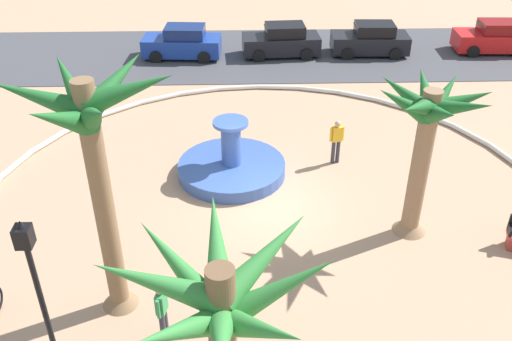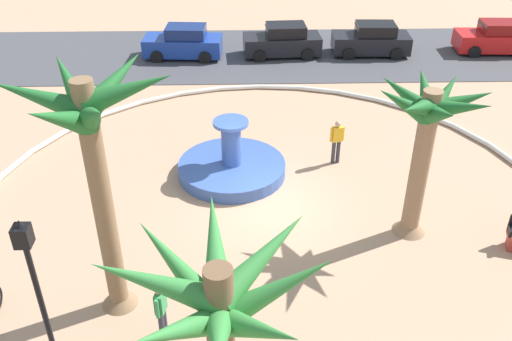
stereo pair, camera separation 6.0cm
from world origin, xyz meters
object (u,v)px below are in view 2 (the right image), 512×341
at_px(lamppost, 38,291).
at_px(person_cyclist_helmet, 161,309).
at_px(parked_car_second, 283,41).
at_px(fountain, 232,167).
at_px(parked_car_third, 371,40).
at_px(palm_tree_by_curb, 219,312).
at_px(person_cyclist_photo, 337,140).
at_px(parked_car_leftmost, 183,43).
at_px(parked_car_rightmost, 495,38).
at_px(palm_tree_mid_plaza, 93,147).
at_px(palm_tree_near_fountain, 427,128).

relative_size(lamppost, person_cyclist_helmet, 2.56).
bearing_deg(parked_car_second, fountain, -102.32).
xyz_separation_m(lamppost, parked_car_third, (11.05, 20.02, -1.74)).
xyz_separation_m(parked_car_second, parked_car_third, (4.69, 0.05, 0.00)).
bearing_deg(person_cyclist_helmet, parked_car_second, 77.80).
distance_m(palm_tree_by_curb, person_cyclist_photo, 11.42).
distance_m(palm_tree_by_curb, lamppost, 4.13).
distance_m(parked_car_leftmost, parked_car_rightmost, 16.52).
xyz_separation_m(fountain, palm_tree_by_curb, (-0.05, -9.80, 3.08)).
distance_m(person_cyclist_helmet, parked_car_third, 21.00).
bearing_deg(parked_car_second, palm_tree_mid_plaza, -106.74).
bearing_deg(parked_car_leftmost, palm_tree_by_curb, -83.15).
bearing_deg(parked_car_leftmost, fountain, -77.24).
xyz_separation_m(fountain, person_cyclist_helmet, (-1.56, -7.32, 0.64)).
bearing_deg(person_cyclist_photo, parked_car_leftmost, 120.35).
relative_size(person_cyclist_photo, parked_car_rightmost, 0.41).
bearing_deg(parked_car_third, lamppost, -118.90).
relative_size(fountain, palm_tree_near_fountain, 0.77).
bearing_deg(parked_car_second, parked_car_third, 0.59).
xyz_separation_m(fountain, person_cyclist_photo, (3.75, 0.69, 0.64)).
distance_m(fountain, palm_tree_mid_plaza, 8.06).
bearing_deg(parked_car_third, palm_tree_by_curb, -108.73).
bearing_deg(lamppost, parked_car_rightmost, 48.71).
xyz_separation_m(palm_tree_near_fountain, parked_car_rightmost, (8.49, 15.24, -2.73)).
height_order(parked_car_second, parked_car_rightmost, same).
height_order(fountain, person_cyclist_photo, fountain).
xyz_separation_m(palm_tree_near_fountain, lamppost, (-9.21, -4.91, -1.00)).
bearing_deg(palm_tree_by_curb, parked_car_second, 83.08).
bearing_deg(person_cyclist_photo, fountain, -169.58).
height_order(palm_tree_by_curb, parked_car_third, palm_tree_by_curb).
height_order(person_cyclist_helmet, parked_car_second, person_cyclist_helmet).
relative_size(fountain, parked_car_leftmost, 0.91).
bearing_deg(lamppost, parked_car_leftmost, 86.59).
bearing_deg(parked_car_third, palm_tree_near_fountain, -96.93).
height_order(palm_tree_near_fountain, parked_car_third, palm_tree_near_fountain).
bearing_deg(palm_tree_near_fountain, person_cyclist_helmet, -150.40).
bearing_deg(palm_tree_by_curb, parked_car_leftmost, 96.85).
height_order(palm_tree_near_fountain, lamppost, palm_tree_near_fountain).
relative_size(palm_tree_near_fountain, palm_tree_by_curb, 1.05).
distance_m(person_cyclist_photo, parked_car_rightmost, 15.10).
distance_m(parked_car_leftmost, parked_car_second, 5.17).
bearing_deg(parked_car_third, fountain, -121.69).
relative_size(fountain, lamppost, 0.87).
bearing_deg(palm_tree_by_curb, palm_tree_mid_plaza, 127.30).
bearing_deg(palm_tree_mid_plaza, parked_car_third, 60.66).
bearing_deg(fountain, parked_car_rightmost, 40.51).
bearing_deg(palm_tree_mid_plaza, person_cyclist_photo, 46.24).
distance_m(parked_car_leftmost, parked_car_third, 9.87).
bearing_deg(parked_car_third, person_cyclist_photo, -107.57).
relative_size(lamppost, parked_car_third, 1.06).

